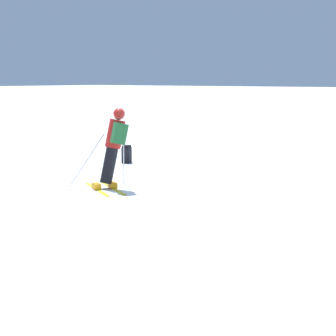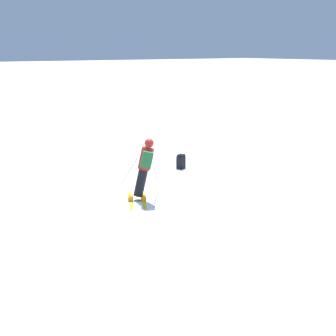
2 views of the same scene
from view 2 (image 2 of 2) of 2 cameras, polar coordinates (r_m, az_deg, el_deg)
The scene contains 3 objects.
ground_plane at distance 13.64m, azimuth -0.10°, elevation -3.15°, with size 300.00×300.00×0.00m, color white.
skier at distance 12.82m, azimuth -2.91°, elevation 0.20°, with size 1.43×1.67×1.77m.
spare_backpack at distance 16.47m, azimuth 1.59°, elevation 0.79°, with size 0.37×0.33×0.50m.
Camera 2 is at (7.49, 10.64, 4.09)m, focal length 50.00 mm.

